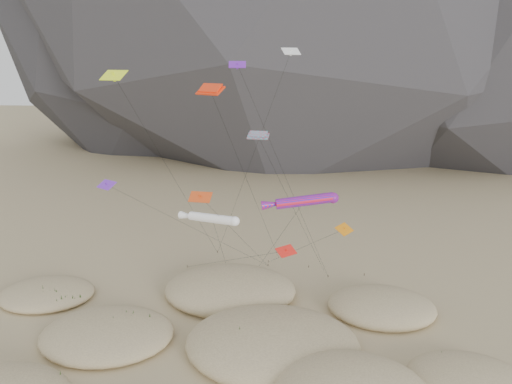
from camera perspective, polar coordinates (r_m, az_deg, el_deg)
ground at (r=44.87m, az=-3.62°, el=-20.20°), size 500.00×500.00×0.00m
dunes at (r=47.17m, az=-3.34°, el=-17.21°), size 52.52×36.74×4.07m
dune_grass at (r=46.48m, az=-3.52°, el=-17.57°), size 42.12×27.21×1.49m
kite_stakes at (r=64.76m, az=1.52°, el=-8.49°), size 22.47×6.62×0.30m
rainbow_tube_kite at (r=45.51m, az=5.27°, el=-1.05°), size 9.23×14.73×14.14m
white_tube_kite at (r=49.89m, az=-5.31°, el=-3.01°), size 6.84×13.74×11.26m
orange_parafoil at (r=49.33m, az=-5.16°, el=11.37°), size 7.58×15.77×23.60m
multi_parafoil at (r=48.45m, az=0.39°, el=6.19°), size 8.32×12.10×19.17m
delta_kites at (r=48.81m, az=-4.58°, el=4.34°), size 25.68×21.91×27.01m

